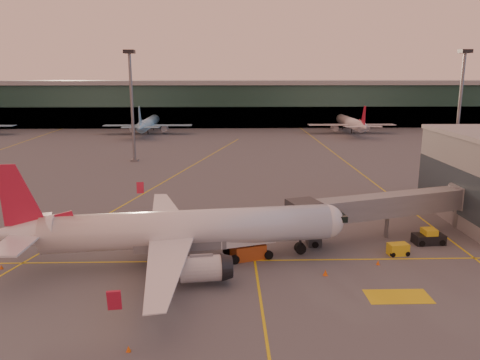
{
  "coord_description": "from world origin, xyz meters",
  "views": [
    {
      "loc": [
        1.98,
        -43.96,
        20.56
      ],
      "look_at": [
        3.87,
        23.63,
        5.0
      ],
      "focal_mm": 35.0,
      "sensor_mm": 36.0,
      "label": 1
    }
  ],
  "objects_px": {
    "pushback_tug": "(429,238)",
    "main_airplane": "(178,230)",
    "gpu_cart": "(398,249)",
    "catering_truck": "(246,234)"
  },
  "relations": [
    {
      "from": "main_airplane",
      "to": "catering_truck",
      "type": "relative_size",
      "value": 5.48
    },
    {
      "from": "gpu_cart",
      "to": "catering_truck",
      "type": "bearing_deg",
      "value": 172.94
    },
    {
      "from": "main_airplane",
      "to": "gpu_cart",
      "type": "distance_m",
      "value": 25.31
    },
    {
      "from": "main_airplane",
      "to": "pushback_tug",
      "type": "distance_m",
      "value": 30.72
    },
    {
      "from": "gpu_cart",
      "to": "pushback_tug",
      "type": "distance_m",
      "value": 6.16
    },
    {
      "from": "catering_truck",
      "to": "pushback_tug",
      "type": "distance_m",
      "value": 23.12
    },
    {
      "from": "main_airplane",
      "to": "pushback_tug",
      "type": "bearing_deg",
      "value": 2.55
    },
    {
      "from": "pushback_tug",
      "to": "main_airplane",
      "type": "bearing_deg",
      "value": -174.74
    },
    {
      "from": "catering_truck",
      "to": "gpu_cart",
      "type": "distance_m",
      "value": 17.77
    },
    {
      "from": "gpu_cart",
      "to": "pushback_tug",
      "type": "bearing_deg",
      "value": 26.39
    }
  ]
}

